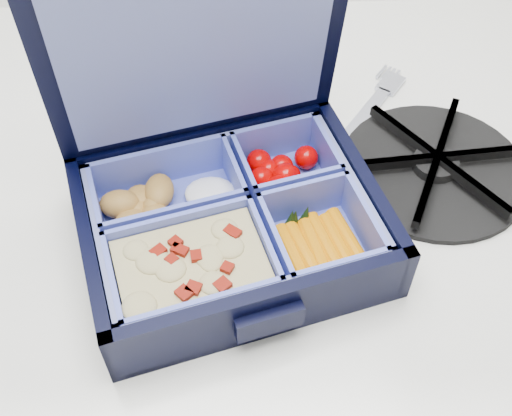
{
  "coord_description": "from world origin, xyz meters",
  "views": [
    {
      "loc": [
        0.44,
        1.26,
        1.39
      ],
      "look_at": [
        0.45,
        1.58,
        1.01
      ],
      "focal_mm": 45.0,
      "sensor_mm": 36.0,
      "label": 1
    }
  ],
  "objects_px": {
    "bento_box": "(231,224)",
    "fork": "(350,133)",
    "stove": "(273,393)",
    "burner_grate": "(436,162)"
  },
  "relations": [
    {
      "from": "bento_box",
      "to": "fork",
      "type": "xyz_separation_m",
      "value": [
        0.11,
        0.12,
        -0.02
      ]
    },
    {
      "from": "stove",
      "to": "burner_grate",
      "type": "distance_m",
      "value": 0.52
    },
    {
      "from": "stove",
      "to": "fork",
      "type": "distance_m",
      "value": 0.5
    },
    {
      "from": "bento_box",
      "to": "burner_grate",
      "type": "height_order",
      "value": "bento_box"
    },
    {
      "from": "bento_box",
      "to": "stove",
      "type": "bearing_deg",
      "value": 44.67
    },
    {
      "from": "stove",
      "to": "fork",
      "type": "relative_size",
      "value": 5.4
    },
    {
      "from": "burner_grate",
      "to": "fork",
      "type": "bearing_deg",
      "value": 144.69
    },
    {
      "from": "stove",
      "to": "bento_box",
      "type": "relative_size",
      "value": 4.34
    },
    {
      "from": "burner_grate",
      "to": "bento_box",
      "type": "bearing_deg",
      "value": -157.14
    },
    {
      "from": "bento_box",
      "to": "burner_grate",
      "type": "bearing_deg",
      "value": 6.55
    }
  ]
}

